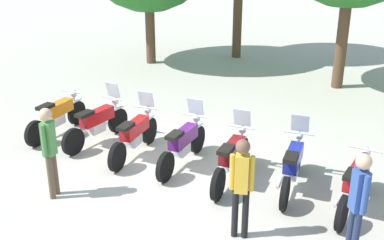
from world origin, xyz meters
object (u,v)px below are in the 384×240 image
motorcycle_2 (135,134)px  motorcycle_4 (232,157)px  motorcycle_6 (355,184)px  person_0 (358,199)px  motorcycle_1 (97,122)px  motorcycle_0 (57,115)px  person_2 (242,181)px  motorcycle_3 (183,143)px  motorcycle_5 (293,165)px  person_1 (49,145)px

motorcycle_2 → motorcycle_4: 2.41m
motorcycle_6 → person_0: size_ratio=1.21×
motorcycle_1 → motorcycle_2: (1.19, -0.23, 0.00)m
motorcycle_1 → motorcycle_2: bearing=-94.0°
motorcycle_4 → motorcycle_0: bearing=82.8°
motorcycle_1 → motorcycle_6: (6.00, -0.41, -0.01)m
motorcycle_4 → person_2: person_2 is taller
motorcycle_2 → person_2: 3.80m
motorcycle_6 → person_2: person_2 is taller
motorcycle_3 → motorcycle_5: size_ratio=1.00×
motorcycle_4 → motorcycle_3: bearing=78.0°
motorcycle_2 → person_1: person_1 is taller
motorcycle_6 → person_2: (-1.57, -1.74, 0.54)m
person_1 → motorcycle_3: bearing=42.5°
motorcycle_2 → person_0: 5.32m
person_0 → person_1: (-5.44, -0.50, 0.00)m
motorcycle_3 → person_2: 2.87m
motorcycle_6 → person_1: (-5.25, -2.04, 0.57)m
motorcycle_0 → person_0: 7.67m
motorcycle_1 → person_0: bearing=-100.8°
motorcycle_6 → person_2: 2.41m
motorcycle_1 → motorcycle_3: (2.40, -0.19, 0.00)m
motorcycle_2 → motorcycle_3: 1.20m
motorcycle_2 → motorcycle_3: same height
motorcycle_4 → person_0: person_0 is taller
motorcycle_1 → motorcycle_5: size_ratio=1.00×
motorcycle_1 → person_2: 4.95m
person_2 → motorcycle_5: bearing=-25.2°
motorcycle_4 → motorcycle_1: bearing=81.0°
person_2 → motorcycle_6: bearing=-56.8°
person_2 → motorcycle_3: bearing=31.4°
motorcycle_0 → motorcycle_3: (3.60, -0.17, 0.01)m
motorcycle_0 → person_2: person_2 is taller
motorcycle_3 → person_1: size_ratio=1.21×
motorcycle_4 → motorcycle_6: size_ratio=1.00×
motorcycle_3 → person_2: person_2 is taller
motorcycle_6 → motorcycle_0: bearing=92.5°
motorcycle_4 → person_1: 3.56m
motorcycle_2 → motorcycle_6: 4.81m
motorcycle_5 → person_1: size_ratio=1.21×
motorcycle_1 → motorcycle_2: size_ratio=1.00×
motorcycle_6 → motorcycle_2: bearing=93.4°
motorcycle_1 → motorcycle_4: (3.59, -0.39, 0.00)m
motorcycle_4 → person_1: size_ratio=1.21×
motorcycle_0 → person_0: bearing=-104.9°
motorcycle_4 → person_0: bearing=-124.0°
person_0 → person_2: size_ratio=1.02×
motorcycle_5 → person_1: bearing=113.9°
person_2 → person_0: bearing=-98.3°
motorcycle_2 → person_2: size_ratio=1.24×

